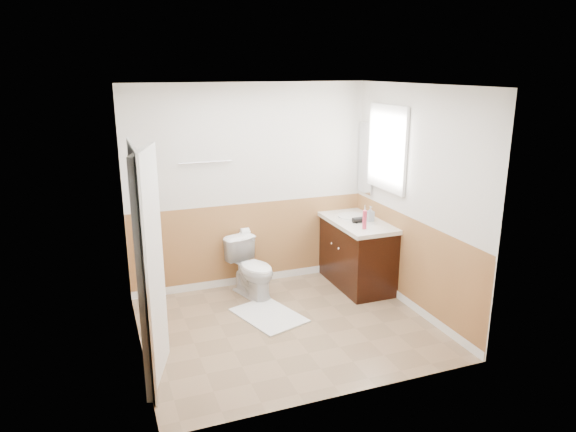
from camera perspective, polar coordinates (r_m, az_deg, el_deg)
name	(u,v)px	position (r m, az deg, el deg)	size (l,w,h in m)	color
floor	(287,327)	(5.69, -0.06, -11.96)	(3.00, 3.00, 0.00)	#8C7051
ceiling	(287,85)	(5.04, -0.06, 14.08)	(3.00, 3.00, 0.00)	white
wall_back	(250,187)	(6.42, -4.15, 3.17)	(3.00, 3.00, 0.00)	silver
wall_front	(346,256)	(4.09, 6.38, -4.35)	(3.00, 3.00, 0.00)	silver
wall_left	(132,230)	(4.92, -16.63, -1.42)	(3.00, 3.00, 0.00)	silver
wall_right	(415,201)	(5.90, 13.70, 1.62)	(3.00, 3.00, 0.00)	silver
wainscot_back	(252,245)	(6.62, -3.99, -3.20)	(3.00, 3.00, 0.00)	#A56B42
wainscot_front	(343,342)	(4.42, 6.00, -13.47)	(3.00, 3.00, 0.00)	#A56B42
wainscot_left	(140,305)	(5.19, -15.84, -9.34)	(2.60, 2.60, 0.00)	#A56B42
wainscot_right	(410,265)	(6.12, 13.15, -5.21)	(2.60, 2.60, 0.00)	#A56B42
toilet	(252,268)	(6.30, -3.92, -5.69)	(0.39, 0.68, 0.69)	white
bath_mat	(269,315)	(5.90, -2.12, -10.78)	(0.55, 0.80, 0.02)	white
vanity_cabinet	(357,254)	(6.63, 7.49, -4.18)	(0.55, 1.10, 0.80)	black
vanity_knob_left	(339,248)	(6.36, 5.57, -3.55)	(0.03, 0.03, 0.03)	#BABAC1
vanity_knob_right	(332,243)	(6.53, 4.80, -3.00)	(0.03, 0.03, 0.03)	#B7B6BD
countertop	(357,222)	(6.49, 7.54, -0.67)	(0.60, 1.15, 0.05)	white
sink_basin	(352,216)	(6.61, 7.02, -0.02)	(0.36, 0.36, 0.02)	silver
faucet	(365,210)	(6.68, 8.41, 0.62)	(0.02, 0.02, 0.14)	silver
lotion_bottle	(365,220)	(6.12, 8.35, -0.40)	(0.05, 0.05, 0.22)	#C4324D
soap_dispenser	(370,214)	(6.45, 8.96, 0.25)	(0.08, 0.08, 0.18)	#8F98A2
hair_dryer_body	(358,220)	(6.37, 7.65, -0.42)	(0.07, 0.07, 0.14)	black
hair_dryer_handle	(357,223)	(6.35, 7.48, -0.75)	(0.03, 0.03, 0.07)	black
mirror_panel	(366,158)	(6.75, 8.47, 6.25)	(0.02, 0.35, 0.90)	silver
window_frame	(387,148)	(6.28, 10.76, 7.28)	(0.04, 0.80, 1.00)	white
window_glass	(388,148)	(6.29, 10.89, 7.29)	(0.01, 0.70, 0.90)	white
door	(151,269)	(4.58, -14.70, -5.63)	(0.05, 0.80, 2.04)	white
door_frame	(142,269)	(4.57, -15.66, -5.61)	(0.02, 0.92, 2.10)	white
door_knob	(154,263)	(4.92, -14.38, -4.97)	(0.06, 0.06, 0.06)	silver
towel_bar	(205,162)	(6.17, -8.99, 5.82)	(0.02, 0.02, 0.62)	silver
tp_holder_bar	(245,232)	(6.47, -4.72, -1.79)	(0.02, 0.02, 0.14)	silver
tp_roll	(245,232)	(6.47, -4.72, -1.79)	(0.11, 0.11, 0.10)	white
tp_sheet	(245,241)	(6.51, -4.70, -2.71)	(0.10, 0.01, 0.16)	white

